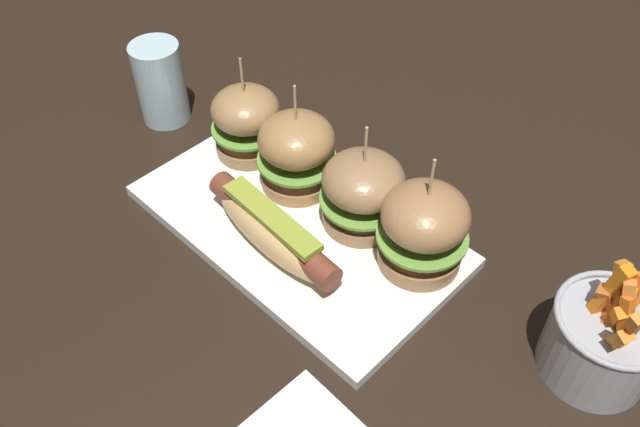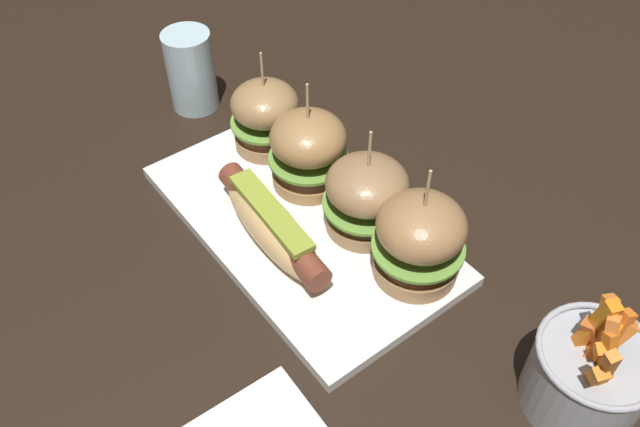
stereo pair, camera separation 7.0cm
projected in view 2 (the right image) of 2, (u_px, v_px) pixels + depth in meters
ground_plane at (300, 227)px, 0.76m from camera, size 3.00×3.00×0.00m
platter_main at (300, 223)px, 0.76m from camera, size 0.38×0.21×0.01m
hot_dog at (272, 225)px, 0.71m from camera, size 0.19×0.06×0.05m
slider_far_left at (265, 115)px, 0.81m from camera, size 0.09×0.09×0.14m
slider_center_left at (308, 150)px, 0.76m from camera, size 0.09×0.09×0.14m
slider_center_right at (366, 196)px, 0.71m from camera, size 0.10×0.10×0.14m
slider_far_right at (419, 239)px, 0.66m from camera, size 0.10×0.10×0.14m
fries_bucket at (588, 374)px, 0.58m from camera, size 0.11×0.11×0.14m
water_glass at (191, 71)px, 0.89m from camera, size 0.06×0.06×0.11m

